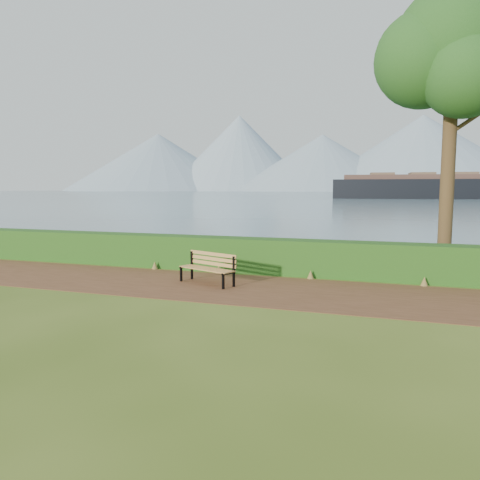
% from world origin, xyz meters
% --- Properties ---
extents(ground, '(140.00, 140.00, 0.00)m').
position_xyz_m(ground, '(0.00, 0.00, 0.00)').
color(ground, '#425B1A').
rests_on(ground, ground).
extents(path, '(40.00, 3.40, 0.01)m').
position_xyz_m(path, '(0.00, 0.30, 0.01)').
color(path, '#53321C').
rests_on(path, ground).
extents(hedge, '(32.00, 0.85, 1.00)m').
position_xyz_m(hedge, '(0.00, 2.60, 0.50)').
color(hedge, '#1A4714').
rests_on(hedge, ground).
extents(water, '(700.00, 510.00, 0.00)m').
position_xyz_m(water, '(0.00, 260.00, 0.01)').
color(water, slate).
rests_on(water, ground).
extents(mountains, '(585.00, 190.00, 70.00)m').
position_xyz_m(mountains, '(-9.17, 406.05, 27.70)').
color(mountains, '#7991A2').
rests_on(mountains, ground).
extents(bench, '(1.67, 1.03, 0.81)m').
position_xyz_m(bench, '(-0.78, 0.56, 0.47)').
color(bench, black).
rests_on(bench, ground).
extents(tree, '(4.38, 3.59, 8.52)m').
position_xyz_m(tree, '(5.13, 4.53, 6.33)').
color(tree, '#3C2A18').
rests_on(tree, ground).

